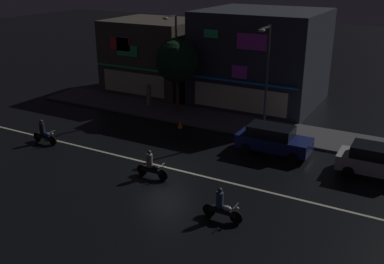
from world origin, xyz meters
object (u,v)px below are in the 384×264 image
object	(u,v)px
parked_car_near_kerb	(380,161)
parked_car_trailing	(273,139)
motorcycle_opposite_lane	(222,207)
motorcycle_trailing_far	(44,133)
motorcycle_lead	(151,166)
streetlamp_mid	(266,70)
pedestrian_on_sidewalk	(149,95)
streetlamp_west	(175,55)
traffic_cone	(180,124)

from	to	relation	value
parked_car_near_kerb	parked_car_trailing	bearing A→B (deg)	-3.20
motorcycle_opposite_lane	motorcycle_trailing_far	bearing A→B (deg)	-18.31
motorcycle_lead	parked_car_near_kerb	bearing A→B (deg)	-145.91
streetlamp_mid	pedestrian_on_sidewalk	bearing A→B (deg)	173.41
parked_car_trailing	motorcycle_trailing_far	world-z (taller)	parked_car_trailing
streetlamp_west	motorcycle_lead	bearing A→B (deg)	-65.54
motorcycle_opposite_lane	motorcycle_trailing_far	xyz separation A→B (m)	(-13.54, 2.73, 0.00)
streetlamp_west	traffic_cone	world-z (taller)	streetlamp_west
motorcycle_lead	motorcycle_trailing_far	distance (m)	8.60
streetlamp_mid	motorcycle_opposite_lane	bearing A→B (deg)	-78.63
pedestrian_on_sidewalk	motorcycle_lead	bearing A→B (deg)	-144.05
streetlamp_west	traffic_cone	distance (m)	5.41
motorcycle_lead	parked_car_trailing	bearing A→B (deg)	-121.13
parked_car_near_kerb	pedestrian_on_sidewalk	bearing A→B (deg)	-14.14
streetlamp_west	parked_car_near_kerb	xyz separation A→B (m)	(15.02, -4.35, -3.46)
parked_car_trailing	traffic_cone	size ratio (longest dim) A/B	7.82
traffic_cone	parked_car_near_kerb	bearing A→B (deg)	-6.41
motorcycle_lead	motorcycle_trailing_far	bearing A→B (deg)	-0.47
parked_car_near_kerb	motorcycle_trailing_far	xyz separation A→B (m)	(-18.95, -5.06, -0.24)
streetlamp_west	motorcycle_lead	xyz separation A→B (m)	(4.64, -10.19, -3.69)
streetlamp_west	motorcycle_trailing_far	bearing A→B (deg)	-112.67
motorcycle_trailing_far	traffic_cone	world-z (taller)	motorcycle_trailing_far
streetlamp_mid	traffic_cone	world-z (taller)	streetlamp_mid
streetlamp_west	motorcycle_trailing_far	distance (m)	10.85
motorcycle_lead	streetlamp_west	bearing A→B (deg)	-60.82
parked_car_near_kerb	traffic_cone	xyz separation A→B (m)	(-12.91, 1.45, -0.59)
streetlamp_west	motorcycle_lead	world-z (taller)	streetlamp_west
motorcycle_opposite_lane	traffic_cone	world-z (taller)	motorcycle_opposite_lane
parked_car_near_kerb	motorcycle_trailing_far	size ratio (longest dim) A/B	2.26
motorcycle_trailing_far	streetlamp_west	bearing A→B (deg)	-106.46
parked_car_near_kerb	traffic_cone	size ratio (longest dim) A/B	7.82
streetlamp_west	pedestrian_on_sidewalk	bearing A→B (deg)	178.87
motorcycle_opposite_lane	motorcycle_lead	bearing A→B (deg)	-28.36
motorcycle_trailing_far	motorcycle_opposite_lane	bearing A→B (deg)	174.79
parked_car_trailing	streetlamp_west	bearing A→B (deg)	-23.85
streetlamp_mid	motorcycle_opposite_lane	size ratio (longest dim) A/B	3.63
parked_car_trailing	motorcycle_lead	size ratio (longest dim) A/B	2.26
pedestrian_on_sidewalk	motorcycle_trailing_far	xyz separation A→B (m)	(-1.48, -9.46, -0.33)
streetlamp_mid	motorcycle_lead	xyz separation A→B (m)	(-2.75, -9.11, -3.59)
parked_car_trailing	traffic_cone	bearing A→B (deg)	-9.10
parked_car_near_kerb	motorcycle_trailing_far	distance (m)	19.61
streetlamp_mid	pedestrian_on_sidewalk	world-z (taller)	streetlamp_mid
parked_car_trailing	motorcycle_trailing_far	size ratio (longest dim) A/B	2.26
motorcycle_trailing_far	traffic_cone	xyz separation A→B (m)	(6.04, 6.51, -0.36)
streetlamp_mid	streetlamp_west	bearing A→B (deg)	171.63
motorcycle_lead	motorcycle_trailing_far	size ratio (longest dim) A/B	1.00
streetlamp_mid	motorcycle_opposite_lane	distance (m)	11.84
motorcycle_opposite_lane	traffic_cone	bearing A→B (deg)	-57.84
pedestrian_on_sidewalk	parked_car_near_kerb	world-z (taller)	pedestrian_on_sidewalk
traffic_cone	motorcycle_lead	bearing A→B (deg)	-70.88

